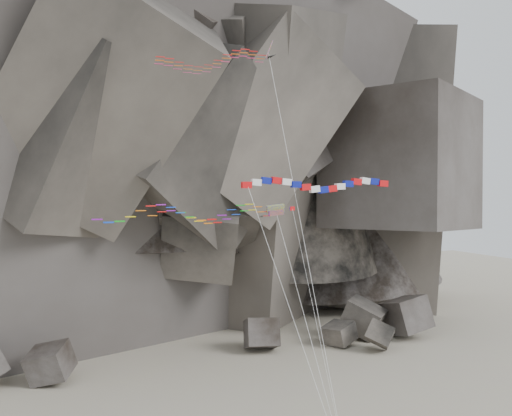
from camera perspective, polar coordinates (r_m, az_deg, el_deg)
name	(u,v)px	position (r m, az deg, el deg)	size (l,w,h in m)	color
headland	(123,85)	(111.25, -13.20, 11.84)	(110.00, 70.00, 84.00)	#5B534B
boulder_field	(280,338)	(81.25, 2.46, -12.88)	(65.41, 13.24, 7.21)	#47423F
delta_kite	(208,60)	(47.47, -4.78, 14.50)	(11.88, 10.81, 33.33)	red
banner_kite	(318,185)	(44.35, 6.18, 2.28)	(12.13, 5.96, 21.87)	red
parafoil_kite	(184,213)	(42.84, -7.17, -0.49)	(17.18, 7.88, 19.82)	#D0ED0D
pennant_kite	(306,277)	(43.24, 5.07, -6.89)	(2.25, 5.51, 19.59)	red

